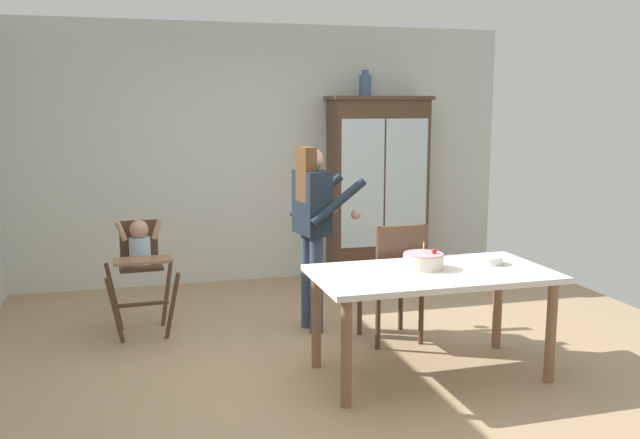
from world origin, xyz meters
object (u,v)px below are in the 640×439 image
at_px(high_chair_with_toddler, 140,256).
at_px(dining_chair_far_side, 396,275).
at_px(adult_person, 313,216).
at_px(dining_table, 432,284).
at_px(serving_bowl, 490,260).
at_px(china_cabinet, 378,188).
at_px(birthday_cake, 423,261).
at_px(ceramic_vase, 365,85).

height_order(high_chair_with_toddler, dining_chair_far_side, dining_chair_far_side).
xyz_separation_m(adult_person, dining_table, (0.55, -1.14, -0.32)).
distance_m(high_chair_with_toddler, adult_person, 1.44).
height_order(dining_table, serving_bowl, serving_bowl).
relative_size(china_cabinet, birthday_cake, 7.00).
relative_size(serving_bowl, dining_chair_far_side, 0.19).
bearing_deg(adult_person, birthday_cake, -164.57).
bearing_deg(birthday_cake, china_cabinet, 76.89).
relative_size(birthday_cake, dining_chair_far_side, 0.29).
distance_m(birthday_cake, serving_bowl, 0.52).
distance_m(high_chair_with_toddler, dining_chair_far_side, 2.06).
distance_m(china_cabinet, adult_person, 1.94).
xyz_separation_m(china_cabinet, birthday_cake, (-0.61, -2.64, -0.19)).
height_order(ceramic_vase, adult_person, ceramic_vase).
height_order(high_chair_with_toddler, dining_table, high_chair_with_toddler).
bearing_deg(dining_chair_far_side, ceramic_vase, -105.72).
xyz_separation_m(high_chair_with_toddler, adult_person, (1.38, -0.26, 0.31)).
height_order(china_cabinet, ceramic_vase, ceramic_vase).
relative_size(ceramic_vase, birthday_cake, 0.96).
distance_m(adult_person, birthday_cake, 1.19).
distance_m(serving_bowl, dining_chair_far_side, 0.78).
xyz_separation_m(birthday_cake, serving_bowl, (0.52, 0.00, -0.03)).
bearing_deg(china_cabinet, dining_table, -102.18).
height_order(china_cabinet, serving_bowl, china_cabinet).
xyz_separation_m(high_chair_with_toddler, birthday_cake, (1.90, -1.32, 0.14)).
distance_m(ceramic_vase, birthday_cake, 2.97).
height_order(china_cabinet, high_chair_with_toddler, china_cabinet).
bearing_deg(dining_table, high_chair_with_toddler, 143.80).
distance_m(ceramic_vase, adult_person, 2.17).
relative_size(ceramic_vase, serving_bowl, 1.50).
xyz_separation_m(ceramic_vase, serving_bowl, (0.05, -2.64, -1.31)).
bearing_deg(high_chair_with_toddler, birthday_cake, -37.69).
height_order(birthday_cake, serving_bowl, birthday_cake).
xyz_separation_m(serving_bowl, dining_chair_far_side, (-0.49, 0.56, -0.21)).
relative_size(china_cabinet, dining_table, 1.19).
height_order(serving_bowl, dining_chair_far_side, dining_chair_far_side).
relative_size(ceramic_vase, high_chair_with_toddler, 0.28).
xyz_separation_m(china_cabinet, dining_chair_far_side, (-0.59, -2.07, -0.43)).
distance_m(ceramic_vase, dining_chair_far_side, 2.61).
xyz_separation_m(ceramic_vase, adult_person, (-0.98, -1.58, -1.11)).
height_order(china_cabinet, adult_person, china_cabinet).
bearing_deg(serving_bowl, dining_chair_far_side, 131.13).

